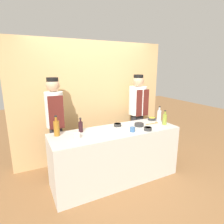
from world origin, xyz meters
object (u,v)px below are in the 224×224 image
at_px(sauce_bowl_red, 139,124).
at_px(cup_blue, 132,129).
at_px(sauce_bowl_yellow, 152,119).
at_px(wooden_spoon, 154,123).
at_px(sauce_bowl_green, 118,125).
at_px(chef_left, 56,123).
at_px(chef_right, 137,113).
at_px(cup_cream, 77,135).
at_px(bottle_oil, 165,119).
at_px(bottle_wine, 81,126).
at_px(bottle_clear, 159,116).
at_px(bottle_amber, 57,128).
at_px(cutting_board, 114,132).
at_px(sauce_bowl_brown, 148,129).

xyz_separation_m(sauce_bowl_red, cup_blue, (-0.26, -0.19, 0.01)).
height_order(sauce_bowl_yellow, wooden_spoon, sauce_bowl_yellow).
relative_size(sauce_bowl_green, sauce_bowl_yellow, 0.83).
relative_size(chef_left, chef_right, 0.99).
bearing_deg(cup_blue, cup_cream, 171.50).
height_order(bottle_oil, cup_cream, bottle_oil).
distance_m(sauce_bowl_green, sauce_bowl_red, 0.38).
xyz_separation_m(sauce_bowl_green, bottle_wine, (-0.66, 0.01, 0.06)).
height_order(bottle_clear, bottle_amber, bottle_amber).
xyz_separation_m(sauce_bowl_green, bottle_oil, (0.81, -0.29, 0.08)).
xyz_separation_m(sauce_bowl_green, sauce_bowl_red, (0.34, -0.16, 0.00)).
bearing_deg(cup_blue, chef_right, 51.33).
distance_m(bottle_wine, bottle_oil, 1.50).
bearing_deg(chef_left, cup_cream, -74.60).
distance_m(bottle_wine, wooden_spoon, 1.34).
relative_size(bottle_oil, wooden_spoon, 0.98).
height_order(cutting_board, cup_blue, cup_blue).
relative_size(sauce_bowl_red, cutting_board, 0.46).
height_order(chef_left, chef_right, chef_right).
height_order(sauce_bowl_brown, bottle_wine, bottle_wine).
bearing_deg(sauce_bowl_green, bottle_clear, -8.00).
xyz_separation_m(bottle_wine, chef_right, (1.38, 0.43, -0.03)).
height_order(bottle_clear, cup_cream, bottle_clear).
distance_m(cutting_board, bottle_amber, 0.88).
relative_size(sauce_bowl_green, cup_blue, 1.52).
height_order(bottle_oil, wooden_spoon, bottle_oil).
xyz_separation_m(sauce_bowl_brown, chef_left, (-1.32, 0.86, 0.05)).
relative_size(bottle_amber, chef_right, 0.18).
height_order(bottle_wine, wooden_spoon, bottle_wine).
xyz_separation_m(sauce_bowl_red, wooden_spoon, (0.32, -0.01, -0.02)).
height_order(sauce_bowl_red, sauce_bowl_yellow, sauce_bowl_red).
bearing_deg(chef_left, sauce_bowl_red, -24.64).
bearing_deg(sauce_bowl_red, bottle_amber, 172.79).
distance_m(sauce_bowl_brown, bottle_oil, 0.49).
distance_m(sauce_bowl_brown, wooden_spoon, 0.40).
height_order(bottle_oil, chef_left, chef_left).
height_order(sauce_bowl_yellow, cutting_board, sauce_bowl_yellow).
distance_m(sauce_bowl_yellow, bottle_oil, 0.34).
distance_m(bottle_amber, wooden_spoon, 1.71).
height_order(cup_cream, chef_left, chef_left).
bearing_deg(chef_right, cup_cream, -156.26).
bearing_deg(sauce_bowl_yellow, wooden_spoon, -120.69).
xyz_separation_m(cup_cream, chef_right, (1.51, 0.66, 0.02)).
height_order(bottle_wine, bottle_amber, bottle_amber).
distance_m(sauce_bowl_brown, cup_cream, 1.15).
height_order(cutting_board, cup_cream, cup_cream).
distance_m(sauce_bowl_brown, chef_right, 0.94).
xyz_separation_m(sauce_bowl_red, cutting_board, (-0.54, -0.08, -0.02)).
xyz_separation_m(sauce_bowl_brown, sauce_bowl_red, (0.00, 0.25, -0.00)).
relative_size(sauce_bowl_brown, bottle_amber, 0.40).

